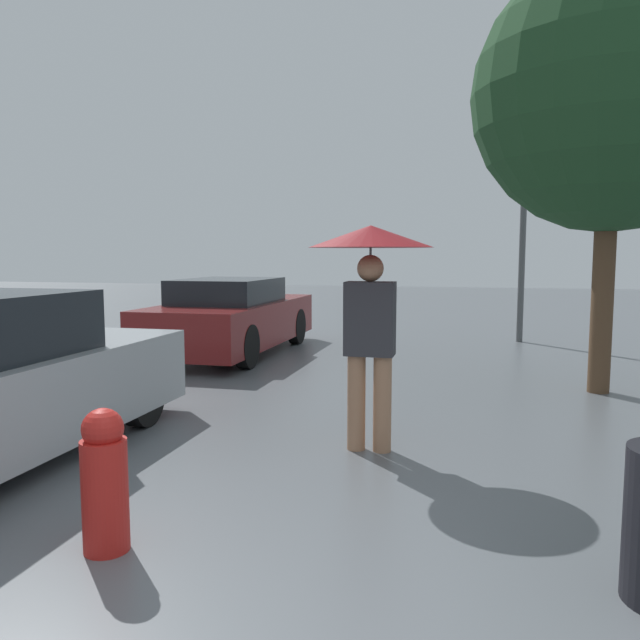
{
  "coord_description": "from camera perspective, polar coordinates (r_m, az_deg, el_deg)",
  "views": [
    {
      "loc": [
        0.59,
        -2.02,
        1.65
      ],
      "look_at": [
        -0.66,
        3.06,
        1.1
      ],
      "focal_mm": 35.0,
      "sensor_mm": 36.0,
      "label": 1
    }
  ],
  "objects": [
    {
      "name": "fire_hydrant",
      "position": [
        3.76,
        -19.1,
        -13.7
      ],
      "size": [
        0.25,
        0.25,
        0.81
      ],
      "color": "#B21E19",
      "rests_on": "ground_plane"
    },
    {
      "name": "pedestrian",
      "position": [
        5.15,
        4.63,
        4.05
      ],
      "size": [
        1.03,
        1.03,
        1.89
      ],
      "color": "#9E7051",
      "rests_on": "ground_plane"
    },
    {
      "name": "street_lamp",
      "position": [
        12.33,
        18.12,
        9.56
      ],
      "size": [
        0.26,
        0.26,
        4.12
      ],
      "color": "#515456",
      "rests_on": "ground_plane"
    },
    {
      "name": "tree",
      "position": [
        8.29,
        25.15,
        18.19
      ],
      "size": [
        3.17,
        3.17,
        5.07
      ],
      "color": "brown",
      "rests_on": "ground_plane"
    },
    {
      "name": "parked_car_farthest",
      "position": [
        10.48,
        -8.03,
        0.23
      ],
      "size": [
        1.64,
        4.21,
        1.25
      ],
      "color": "maroon",
      "rests_on": "ground_plane"
    }
  ]
}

